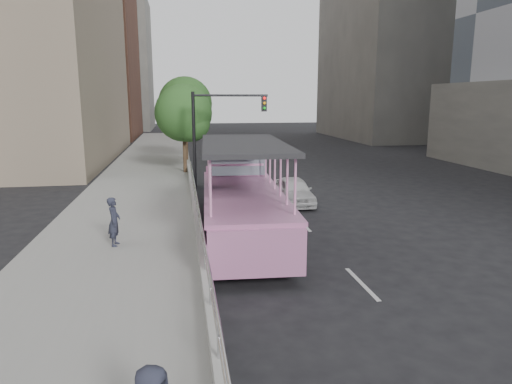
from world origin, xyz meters
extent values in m
plane|color=black|center=(0.00, 0.00, 0.00)|extent=(160.00, 160.00, 0.00)
cube|color=gray|center=(-5.75, 10.00, 0.15)|extent=(5.50, 80.00, 0.30)
cube|color=#AAAAA5|center=(-3.12, 2.00, 0.48)|extent=(0.24, 30.00, 0.36)
cylinder|color=silver|center=(-3.12, -6.00, 1.01)|extent=(0.07, 0.07, 0.70)
cylinder|color=silver|center=(-3.12, -4.00, 1.01)|extent=(0.07, 0.07, 0.70)
cylinder|color=silver|center=(-3.12, -2.00, 1.01)|extent=(0.07, 0.07, 0.70)
cylinder|color=silver|center=(-3.12, 0.00, 1.01)|extent=(0.07, 0.07, 0.70)
cylinder|color=silver|center=(-3.12, 2.00, 1.01)|extent=(0.07, 0.07, 0.70)
cylinder|color=silver|center=(-3.12, 4.00, 1.01)|extent=(0.07, 0.07, 0.70)
cylinder|color=silver|center=(-3.12, 6.00, 1.01)|extent=(0.07, 0.07, 0.70)
cylinder|color=silver|center=(-3.12, 8.00, 1.01)|extent=(0.07, 0.07, 0.70)
cylinder|color=silver|center=(-3.12, 10.00, 1.01)|extent=(0.07, 0.07, 0.70)
cylinder|color=silver|center=(-3.12, 12.00, 1.01)|extent=(0.07, 0.07, 0.70)
cylinder|color=silver|center=(-3.12, 2.00, 1.01)|extent=(0.06, 22.00, 0.06)
cylinder|color=silver|center=(-3.12, 2.00, 1.34)|extent=(0.06, 22.00, 0.06)
cylinder|color=black|center=(-2.85, -0.67, 0.45)|extent=(0.40, 0.91, 0.90)
cylinder|color=black|center=(-0.66, -0.79, 0.45)|extent=(0.40, 0.91, 0.90)
cylinder|color=black|center=(-2.70, 2.11, 0.45)|extent=(0.40, 0.91, 0.90)
cylinder|color=black|center=(-0.52, 1.99, 0.45)|extent=(0.40, 0.91, 0.90)
cylinder|color=black|center=(-2.56, 4.89, 0.45)|extent=(0.40, 0.91, 0.90)
cylinder|color=black|center=(-0.37, 4.78, 0.45)|extent=(0.40, 0.91, 0.90)
cube|color=#E994C8|center=(-1.60, 2.25, 1.02)|extent=(2.92, 8.28, 1.24)
cube|color=#E994C8|center=(-1.35, 7.02, 1.27)|extent=(2.55, 2.24, 1.55)
cylinder|color=#E994C8|center=(-1.30, 7.87, 1.57)|extent=(2.37, 0.82, 2.34)
cube|color=#AE6594|center=(-1.82, -1.97, 1.02)|extent=(2.50, 0.48, 1.24)
cube|color=#AE6594|center=(-1.60, 2.25, 1.70)|extent=(3.05, 8.59, 0.12)
cube|color=#252528|center=(-1.62, 1.85, 3.37)|extent=(2.98, 6.70, 0.14)
cube|color=gray|center=(-1.44, 5.28, 2.31)|extent=(2.30, 0.33, 1.04)
cube|color=#E994C8|center=(-1.42, 5.73, 2.01)|extent=(2.24, 1.11, 0.50)
imported|color=beige|center=(1.50, 7.45, 0.62)|extent=(1.51, 3.65, 1.24)
imported|color=#272A39|center=(-5.76, 1.48, 1.07)|extent=(0.41, 0.59, 1.54)
cylinder|color=black|center=(-2.64, 3.00, 1.21)|extent=(0.08, 0.08, 2.42)
cube|color=#0B0D53|center=(-2.64, 3.00, 2.23)|extent=(0.08, 0.60, 0.87)
cube|color=beige|center=(-2.61, 3.00, 2.23)|extent=(0.05, 0.39, 0.53)
cylinder|color=black|center=(-2.90, 12.50, 2.60)|extent=(0.18, 0.18, 5.20)
cylinder|color=black|center=(-0.90, 12.50, 5.00)|extent=(4.20, 0.12, 0.12)
cube|color=black|center=(1.00, 12.50, 4.55)|extent=(0.28, 0.22, 0.85)
sphere|color=red|center=(1.00, 12.37, 4.85)|extent=(0.16, 0.16, 0.16)
cylinder|color=#362318|center=(-3.40, 16.00, 1.54)|extent=(0.22, 0.22, 3.08)
sphere|color=#275723|center=(-3.40, 16.00, 3.96)|extent=(3.52, 3.52, 3.52)
sphere|color=#275723|center=(-3.00, 15.70, 3.41)|extent=(2.42, 2.42, 2.42)
cylinder|color=#362318|center=(-3.20, 22.00, 1.74)|extent=(0.22, 0.22, 3.47)
sphere|color=#275723|center=(-3.20, 22.00, 4.46)|extent=(3.97, 3.97, 3.97)
sphere|color=#275723|center=(-2.80, 21.70, 3.84)|extent=(2.73, 2.73, 2.73)
cube|color=brown|center=(-18.00, 48.00, 13.00)|extent=(18.00, 16.00, 26.00)
cube|color=gray|center=(26.00, 42.00, 16.00)|extent=(20.00, 20.00, 32.00)
cube|color=gray|center=(-16.00, 64.00, 10.00)|extent=(16.00, 14.00, 20.00)
camera|label=1|loc=(-3.63, -12.76, 4.82)|focal=32.00mm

